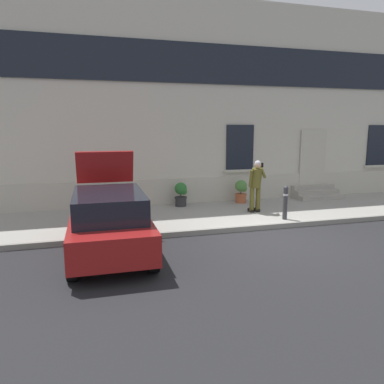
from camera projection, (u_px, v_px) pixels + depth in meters
ground_plane at (276, 239)px, 9.72m from camera, size 80.00×80.00×0.00m
sidewalk at (236, 213)px, 12.37m from camera, size 24.00×3.60×0.15m
curb_edge at (260, 227)px, 10.60m from camera, size 24.00×0.12×0.15m
building_facade at (213, 107)px, 14.09m from camera, size 24.00×1.52×7.50m
entrance_stoop at (315, 193)px, 14.75m from camera, size 1.87×0.96×0.48m
hatchback_car_red at (109, 221)px, 8.49m from camera, size 1.81×4.07×2.34m
bollard_near_person at (285, 201)px, 11.15m from camera, size 0.15×0.15×1.04m
person_on_phone at (256, 183)px, 12.00m from camera, size 0.51×0.51×1.74m
planter_cream at (115, 197)px, 12.39m from camera, size 0.44×0.44×0.86m
planter_charcoal at (181, 194)px, 13.06m from camera, size 0.44×0.44×0.86m
planter_terracotta at (241, 191)px, 13.66m from camera, size 0.44×0.44×0.86m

